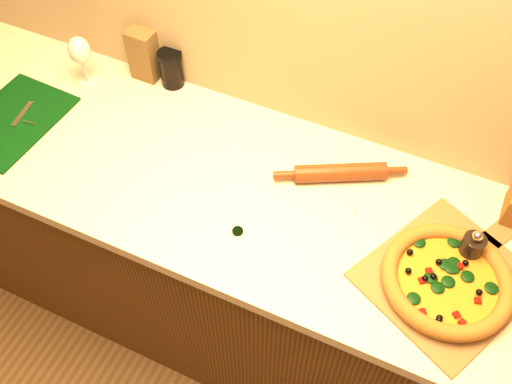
% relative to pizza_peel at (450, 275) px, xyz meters
% --- Properties ---
extents(cabinet, '(2.80, 0.65, 0.86)m').
position_rel_pizza_peel_xyz_m(cabinet, '(-0.55, 0.05, -0.47)').
color(cabinet, '#41210D').
rests_on(cabinet, ground).
extents(countertop, '(2.84, 0.68, 0.04)m').
position_rel_pizza_peel_xyz_m(countertop, '(-0.55, 0.05, -0.02)').
color(countertop, beige).
rests_on(countertop, cabinet).
extents(pizza_peel, '(0.50, 0.57, 0.01)m').
position_rel_pizza_peel_xyz_m(pizza_peel, '(0.00, 0.00, 0.00)').
color(pizza_peel, brown).
rests_on(pizza_peel, countertop).
extents(pizza, '(0.34, 0.34, 0.05)m').
position_rel_pizza_peel_xyz_m(pizza, '(-0.01, -0.03, 0.03)').
color(pizza, gold).
rests_on(pizza, pizza_peel).
extents(cutting_board, '(0.29, 0.38, 0.03)m').
position_rel_pizza_peel_xyz_m(cutting_board, '(-1.42, -0.04, 0.00)').
color(cutting_board, '#05320A').
rests_on(cutting_board, countertop).
extents(bottle_cap, '(0.04, 0.04, 0.01)m').
position_rel_pizza_peel_xyz_m(bottle_cap, '(-0.57, -0.11, -0.00)').
color(bottle_cap, black).
rests_on(bottle_cap, countertop).
extents(pepper_grinder, '(0.06, 0.06, 0.11)m').
position_rel_pizza_peel_xyz_m(pepper_grinder, '(0.03, 0.08, 0.04)').
color(pepper_grinder, black).
rests_on(pepper_grinder, countertop).
extents(rolling_pin, '(0.36, 0.20, 0.05)m').
position_rel_pizza_peel_xyz_m(rolling_pin, '(-0.38, 0.19, 0.02)').
color(rolling_pin, '#51230D').
rests_on(rolling_pin, countertop).
extents(wine_glass, '(0.07, 0.07, 0.18)m').
position_rel_pizza_peel_xyz_m(wine_glass, '(-1.30, 0.23, 0.13)').
color(wine_glass, silver).
rests_on(wine_glass, countertop).
extents(paper_bag, '(0.09, 0.08, 0.18)m').
position_rel_pizza_peel_xyz_m(paper_bag, '(-1.13, 0.35, 0.09)').
color(paper_bag, brown).
rests_on(paper_bag, countertop).
extents(dark_jar, '(0.08, 0.08, 0.13)m').
position_rel_pizza_peel_xyz_m(dark_jar, '(-1.03, 0.35, 0.06)').
color(dark_jar, black).
rests_on(dark_jar, countertop).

